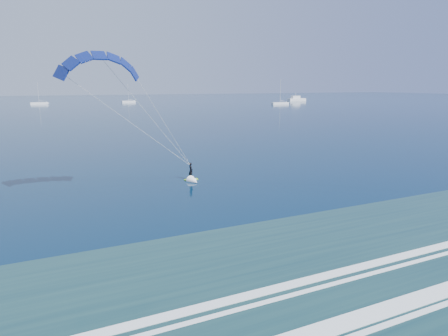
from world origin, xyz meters
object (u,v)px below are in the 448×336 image
(sailboat_3, at_px, (128,102))
(sailboat_4, at_px, (280,103))
(motor_yacht, at_px, (296,99))
(kitesurfer_rig, at_px, (149,116))
(sailboat_2, at_px, (39,103))

(sailboat_3, bearing_deg, sailboat_4, -39.39)
(sailboat_3, height_order, sailboat_4, sailboat_4)
(motor_yacht, xyz_separation_m, sailboat_3, (-106.80, 24.88, -0.72))
(sailboat_4, bearing_deg, motor_yacht, 43.68)
(kitesurfer_rig, bearing_deg, sailboat_3, 78.17)
(kitesurfer_rig, relative_size, sailboat_2, 1.34)
(kitesurfer_rig, height_order, motor_yacht, kitesurfer_rig)
(sailboat_3, distance_m, sailboat_4, 92.42)
(kitesurfer_rig, xyz_separation_m, sailboat_2, (-6.07, 207.74, -6.93))
(motor_yacht, bearing_deg, sailboat_2, 171.41)
(sailboat_2, relative_size, sailboat_4, 0.87)
(sailboat_2, xyz_separation_m, sailboat_3, (49.82, 1.22, -0.01))
(motor_yacht, height_order, sailboat_4, sailboat_4)
(sailboat_2, bearing_deg, kitesurfer_rig, -88.33)
(sailboat_3, relative_size, sailboat_4, 0.80)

